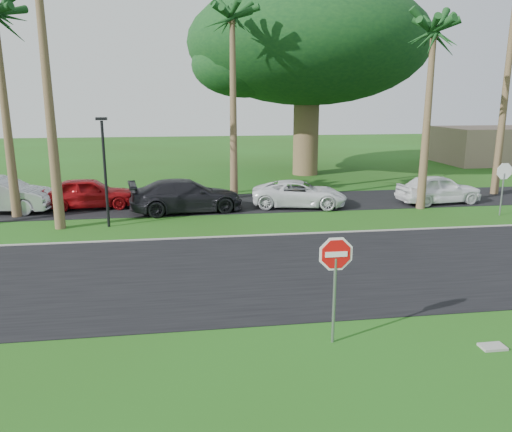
{
  "coord_description": "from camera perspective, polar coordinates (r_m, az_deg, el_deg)",
  "views": [
    {
      "loc": [
        -2.73,
        -13.03,
        5.43
      ],
      "look_at": [
        -0.52,
        2.05,
        1.8
      ],
      "focal_mm": 35.0,
      "sensor_mm": 36.0,
      "label": 1
    }
  ],
  "objects": [
    {
      "name": "palm_right_near",
      "position": [
        25.99,
        19.63,
        18.76
      ],
      "size": [
        5.0,
        5.0,
        9.5
      ],
      "color": "brown",
      "rests_on": "ground"
    },
    {
      "name": "car_minivan",
      "position": [
        25.38,
        4.97,
        2.51
      ],
      "size": [
        5.1,
        3.11,
        1.32
      ],
      "primitive_type": "imported",
      "rotation": [
        0.0,
        0.0,
        1.37
      ],
      "color": "white",
      "rests_on": "ground"
    },
    {
      "name": "utility_slab",
      "position": [
        12.6,
        25.42,
        -13.35
      ],
      "size": [
        0.55,
        0.35,
        0.06
      ],
      "primitive_type": "cube",
      "rotation": [
        0.0,
        0.0,
        -0.0
      ],
      "color": "gray",
      "rests_on": "ground"
    },
    {
      "name": "curb",
      "position": [
        20.01,
        -0.18,
        -2.25
      ],
      "size": [
        120.0,
        0.12,
        0.06
      ],
      "primitive_type": "cube",
      "color": "gray",
      "rests_on": "ground"
    },
    {
      "name": "stop_sign_near",
      "position": [
        11.15,
        9.06,
        -5.9
      ],
      "size": [
        1.05,
        0.07,
        2.62
      ],
      "color": "gray",
      "rests_on": "ground"
    },
    {
      "name": "road",
      "position": [
        16.2,
        1.87,
        -6.14
      ],
      "size": [
        120.0,
        8.0,
        0.02
      ],
      "primitive_type": "cube",
      "color": "black",
      "rests_on": "ground"
    },
    {
      "name": "car_silver",
      "position": [
        26.98,
        -27.22,
        2.12
      ],
      "size": [
        5.33,
        2.49,
        1.69
      ],
      "primitive_type": "imported",
      "rotation": [
        0.0,
        0.0,
        1.43
      ],
      "color": "#A6A9AD",
      "rests_on": "ground"
    },
    {
      "name": "car_red",
      "position": [
        26.28,
        -18.56,
        2.48
      ],
      "size": [
        4.67,
        2.2,
        1.54
      ],
      "primitive_type": "imported",
      "rotation": [
        0.0,
        0.0,
        1.66
      ],
      "color": "#9C0D11",
      "rests_on": "ground"
    },
    {
      "name": "parking_strip",
      "position": [
        26.24,
        -2.18,
        1.46
      ],
      "size": [
        120.0,
        5.0,
        0.02
      ],
      "primitive_type": "cube",
      "color": "black",
      "rests_on": "ground"
    },
    {
      "name": "car_dark",
      "position": [
        24.37,
        -7.96,
        2.28
      ],
      "size": [
        5.67,
        2.92,
        1.57
      ],
      "primitive_type": "imported",
      "rotation": [
        0.0,
        0.0,
        1.71
      ],
      "color": "black",
      "rests_on": "ground"
    },
    {
      "name": "stop_sign_far",
      "position": [
        25.93,
        26.46,
        3.89
      ],
      "size": [
        1.05,
        0.07,
        2.62
      ],
      "rotation": [
        0.0,
        0.0,
        3.14
      ],
      "color": "gray",
      "rests_on": "ground"
    },
    {
      "name": "canopy_tree",
      "position": [
        36.27,
        5.95,
        18.89
      ],
      "size": [
        16.5,
        16.5,
        13.12
      ],
      "color": "brown",
      "rests_on": "ground"
    },
    {
      "name": "palm_center",
      "position": [
        27.42,
        -2.73,
        21.21
      ],
      "size": [
        5.0,
        5.0,
        10.5
      ],
      "color": "brown",
      "rests_on": "ground"
    },
    {
      "name": "car_pickup",
      "position": [
        27.82,
        20.14,
        2.89
      ],
      "size": [
        4.57,
        2.24,
        1.5
      ],
      "primitive_type": "imported",
      "rotation": [
        0.0,
        0.0,
        1.68
      ],
      "color": "white",
      "rests_on": "ground"
    },
    {
      "name": "streetlight_right",
      "position": [
        21.95,
        -16.91,
        5.55
      ],
      "size": [
        0.45,
        0.25,
        4.64
      ],
      "color": "black",
      "rests_on": "ground"
    },
    {
      "name": "ground",
      "position": [
        14.37,
        3.29,
        -8.81
      ],
      "size": [
        120.0,
        120.0,
        0.0
      ],
      "primitive_type": "plane",
      "color": "#224711",
      "rests_on": "ground"
    },
    {
      "name": "building_far",
      "position": [
        47.47,
        26.2,
        7.28
      ],
      "size": [
        10.0,
        6.0,
        3.0
      ],
      "primitive_type": "cube",
      "color": "gray",
      "rests_on": "ground"
    }
  ]
}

